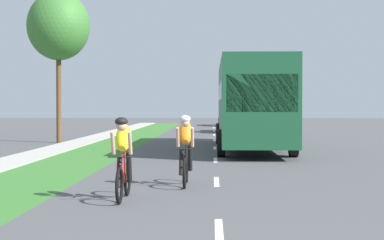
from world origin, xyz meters
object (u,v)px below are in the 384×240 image
object	(u,v)px
suv_white	(231,115)
pickup_blue	(236,120)
cyclist_lead	(123,157)
cyclist_trailing	(186,150)
bus_dark_green	(251,101)
street_tree_near	(58,27)

from	to	relation	value
suv_white	pickup_blue	bearing A→B (deg)	-90.23
cyclist_lead	pickup_blue	distance (m)	29.19
cyclist_trailing	pickup_blue	xyz separation A→B (m)	(2.13, 26.94, 0.02)
cyclist_trailing	suv_white	bearing A→B (deg)	86.82
bus_dark_green	pickup_blue	xyz separation A→B (m)	(-0.03, 15.55, -1.15)
cyclist_lead	pickup_blue	xyz separation A→B (m)	(3.22, 29.02, 0.02)
suv_white	street_tree_near	distance (m)	26.01
pickup_blue	cyclist_trailing	bearing A→B (deg)	-94.52
cyclist_trailing	bus_dark_green	bearing A→B (deg)	79.29
cyclist_trailing	suv_white	world-z (taller)	suv_white
pickup_blue	cyclist_lead	bearing A→B (deg)	-96.33
cyclist_trailing	suv_white	xyz separation A→B (m)	(2.18, 39.26, 0.14)
pickup_blue	bus_dark_green	bearing A→B (deg)	-89.91
cyclist_lead	bus_dark_green	size ratio (longest dim) A/B	0.15
cyclist_lead	cyclist_trailing	size ratio (longest dim) A/B	1.00
street_tree_near	cyclist_trailing	bearing A→B (deg)	-66.20
suv_white	bus_dark_green	bearing A→B (deg)	-90.05
cyclist_lead	cyclist_trailing	xyz separation A→B (m)	(1.09, 2.08, 0.00)
cyclist_trailing	bus_dark_green	distance (m)	11.65
cyclist_trailing	street_tree_near	bearing A→B (deg)	113.80
suv_white	street_tree_near	world-z (taller)	street_tree_near
cyclist_lead	bus_dark_green	xyz separation A→B (m)	(3.24, 13.46, 1.17)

